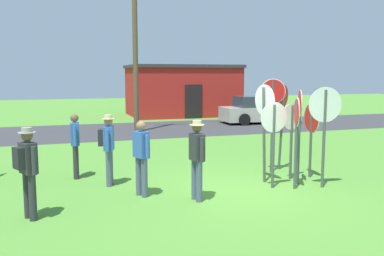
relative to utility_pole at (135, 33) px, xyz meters
name	(u,v)px	position (x,y,z in m)	size (l,w,h in m)	color
ground_plane	(240,190)	(0.39, -10.81, -4.63)	(80.00, 80.00, 0.00)	#518E33
street_asphalt	(142,130)	(0.39, 0.71, -4.62)	(60.00, 6.40, 0.01)	#38383A
building_background	(182,90)	(4.51, 7.36, -2.96)	(7.05, 4.99, 3.33)	#B2231E
utility_pole	(135,33)	(0.00, 0.00, 0.00)	(1.80, 0.24, 8.88)	brown
parked_car_on_street	(259,111)	(7.24, 1.55, -3.94)	(4.36, 2.13, 1.51)	#B7B2A3
stop_sign_nearest	(299,121)	(1.99, -10.73, -3.06)	(0.30, 0.60, 2.34)	#474C4C
stop_sign_low_front	(292,128)	(2.08, -10.23, -3.29)	(0.66, 0.21, 1.98)	#474C4C
stop_sign_leaning_left	(264,116)	(1.26, -10.30, -2.94)	(0.17, 0.79, 2.46)	#474C4C
stop_sign_leaning_right	(325,118)	(2.38, -11.18, -2.96)	(0.83, 0.13, 2.41)	#474C4C
stop_sign_rear_right	(296,128)	(1.68, -11.09, -3.16)	(0.27, 0.63, 2.17)	#474C4C
stop_sign_center_cluster	(272,109)	(1.98, -9.41, -2.87)	(0.68, 0.20, 2.59)	#474C4C
stop_sign_far_back	(274,130)	(1.22, -10.85, -3.23)	(0.72, 0.07, 2.06)	#474C4C
stop_sign_rear_left	(311,127)	(2.68, -10.21, -3.28)	(0.11, 0.80, 1.98)	#474C4C
stop_sign_tallest	(282,111)	(2.42, -9.16, -2.96)	(0.63, 0.44, 2.45)	#474C4C
person_near_signs	(75,142)	(-3.20, -8.38, -3.67)	(0.24, 0.57, 1.69)	#2D2D33
person_in_teal	(197,156)	(-0.83, -11.24, -3.64)	(0.31, 0.57, 1.74)	#4C5670
person_on_left	(108,145)	(-2.48, -9.39, -3.62)	(0.42, 0.55, 1.74)	#4C5670
person_holding_notes	(27,167)	(-4.20, -11.39, -3.62)	(0.45, 0.52, 1.74)	#2D2D33
person_in_blue	(141,154)	(-1.90, -10.54, -3.67)	(0.34, 0.53, 1.69)	#4C5670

